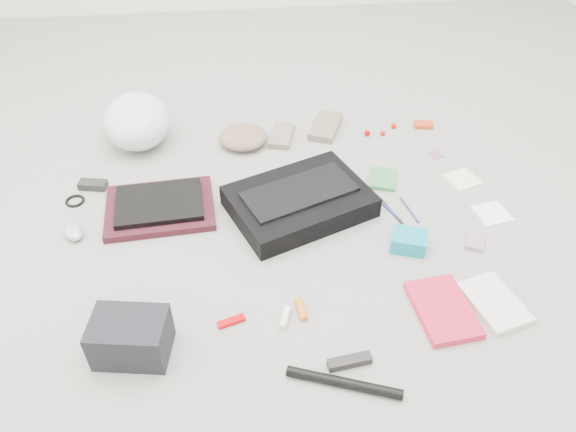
{
  "coord_description": "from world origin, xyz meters",
  "views": [
    {
      "loc": [
        -0.15,
        -1.44,
        1.34
      ],
      "look_at": [
        0.0,
        0.0,
        0.05
      ],
      "focal_mm": 35.0,
      "sensor_mm": 36.0,
      "label": 1
    }
  ],
  "objects": [
    {
      "name": "power_brick",
      "position": [
        -0.71,
        0.3,
        0.01
      ],
      "size": [
        0.11,
        0.07,
        0.03
      ],
      "primitive_type": "cube",
      "rotation": [
        0.0,
        0.0,
        -0.2
      ],
      "color": "black",
      "rests_on": "ground_plane"
    },
    {
      "name": "book_red",
      "position": [
        0.42,
        -0.43,
        0.01
      ],
      "size": [
        0.18,
        0.26,
        0.03
      ],
      "primitive_type": "cube",
      "rotation": [
        0.0,
        0.0,
        0.11
      ],
      "color": "red",
      "rests_on": "ground_plane"
    },
    {
      "name": "card_deck",
      "position": [
        0.62,
        -0.15,
        0.01
      ],
      "size": [
        0.09,
        0.1,
        0.02
      ],
      "primitive_type": "cube",
      "rotation": [
        0.0,
        0.0,
        -0.43
      ],
      "color": "#A17C93",
      "rests_on": "ground_plane"
    },
    {
      "name": "bike_pump",
      "position": [
        0.08,
        -0.64,
        0.01
      ],
      "size": [
        0.3,
        0.13,
        0.03
      ],
      "primitive_type": "cylinder",
      "rotation": [
        0.0,
        1.57,
        -0.34
      ],
      "color": "black",
      "rests_on": "ground_plane"
    },
    {
      "name": "bike_helmet",
      "position": [
        -0.56,
        0.6,
        0.1
      ],
      "size": [
        0.31,
        0.37,
        0.2
      ],
      "primitive_type": "ellipsoid",
      "rotation": [
        0.0,
        0.0,
        0.11
      ],
      "color": "white",
      "rests_on": "ground_plane"
    },
    {
      "name": "stamp_sheet",
      "position": [
        0.65,
        0.37,
        0.0
      ],
      "size": [
        0.06,
        0.07,
        0.0
      ],
      "primitive_type": "cube",
      "rotation": [
        0.0,
        0.0,
        0.27
      ],
      "color": "#986381",
      "rests_on": "ground_plane"
    },
    {
      "name": "messenger_bag",
      "position": [
        0.05,
        0.09,
        0.04
      ],
      "size": [
        0.57,
        0.49,
        0.08
      ],
      "primitive_type": "cube",
      "rotation": [
        0.0,
        0.0,
        0.39
      ],
      "color": "black",
      "rests_on": "ground_plane"
    },
    {
      "name": "book_white",
      "position": [
        0.59,
        -0.42,
        0.01
      ],
      "size": [
        0.19,
        0.24,
        0.02
      ],
      "primitive_type": "cube",
      "rotation": [
        0.0,
        0.0,
        0.27
      ],
      "color": "silver",
      "rests_on": "ground_plane"
    },
    {
      "name": "toiletry_tube_orange",
      "position": [
        -0.0,
        -0.38,
        0.01
      ],
      "size": [
        0.03,
        0.08,
        0.02
      ],
      "primitive_type": "cylinder",
      "rotation": [
        1.57,
        0.0,
        0.12
      ],
      "color": "orange",
      "rests_on": "ground_plane"
    },
    {
      "name": "lollipop_b",
      "position": [
        0.47,
        0.54,
        0.01
      ],
      "size": [
        0.02,
        0.02,
        0.02
      ],
      "primitive_type": "sphere",
      "rotation": [
        0.0,
        0.0,
        -0.01
      ],
      "color": "#B11F02",
      "rests_on": "ground_plane"
    },
    {
      "name": "u_lock",
      "position": [
        0.11,
        -0.58,
        0.01
      ],
      "size": [
        0.13,
        0.05,
        0.02
      ],
      "primitive_type": "cube",
      "rotation": [
        0.0,
        0.0,
        0.14
      ],
      "color": "black",
      "rests_on": "ground_plane"
    },
    {
      "name": "notepad",
      "position": [
        0.39,
        0.23,
        0.01
      ],
      "size": [
        0.13,
        0.15,
        0.02
      ],
      "primitive_type": "cube",
      "rotation": [
        0.0,
        0.0,
        -0.3
      ],
      "color": "#34803F",
      "rests_on": "ground_plane"
    },
    {
      "name": "accordion_wallet",
      "position": [
        0.39,
        -0.14,
        0.03
      ],
      "size": [
        0.14,
        0.12,
        0.06
      ],
      "primitive_type": "cube",
      "rotation": [
        0.0,
        0.0,
        -0.32
      ],
      "color": "#1292B6",
      "rests_on": "ground_plane"
    },
    {
      "name": "beanie",
      "position": [
        -0.13,
        0.53,
        0.04
      ],
      "size": [
        0.24,
        0.23,
        0.07
      ],
      "primitive_type": "ellipsoid",
      "rotation": [
        0.0,
        0.0,
        -0.22
      ],
      "color": "#886B55",
      "rests_on": "ground_plane"
    },
    {
      "name": "pen_navy",
      "position": [
        0.45,
        0.04,
        0.0
      ],
      "size": [
        0.04,
        0.14,
        0.01
      ],
      "primitive_type": "cylinder",
      "rotation": [
        1.57,
        0.0,
        0.2
      ],
      "color": "navy",
      "rests_on": "ground_plane"
    },
    {
      "name": "napkin_bottom",
      "position": [
        0.74,
        -0.01,
        0.0
      ],
      "size": [
        0.13,
        0.13,
        0.01
      ],
      "primitive_type": "cube",
      "rotation": [
        0.0,
        0.0,
        0.18
      ],
      "color": "white",
      "rests_on": "ground_plane"
    },
    {
      "name": "laptop_sleeve",
      "position": [
        -0.45,
        0.13,
        0.01
      ],
      "size": [
        0.4,
        0.32,
        0.03
      ],
      "primitive_type": "cube",
      "rotation": [
        0.0,
        0.0,
        0.07
      ],
      "color": "#391119",
      "rests_on": "ground_plane"
    },
    {
      "name": "multitool",
      "position": [
        -0.21,
        -0.4,
        0.01
      ],
      "size": [
        0.09,
        0.05,
        0.01
      ],
      "primitive_type": "cube",
      "rotation": [
        0.0,
        0.0,
        0.31
      ],
      "color": "#B50005",
      "rests_on": "ground_plane"
    },
    {
      "name": "laptop",
      "position": [
        -0.45,
        0.13,
        0.04
      ],
      "size": [
        0.32,
        0.25,
        0.02
      ],
      "primitive_type": "cube",
      "rotation": [
        0.0,
        0.0,
        0.07
      ],
      "color": "black",
      "rests_on": "laptop_sleeve"
    },
    {
      "name": "camera_bag",
      "position": [
        -0.48,
        -0.47,
        0.07
      ],
      "size": [
        0.22,
        0.17,
        0.13
      ],
      "primitive_type": "cube",
      "rotation": [
        0.0,
        0.0,
        -0.16
      ],
      "color": "black",
      "rests_on": "ground_plane"
    },
    {
      "name": "lollipop_c",
      "position": [
        0.53,
        0.58,
        0.01
      ],
      "size": [
        0.03,
        0.03,
        0.02
      ],
      "primitive_type": "sphere",
      "rotation": [
        0.0,
        0.0,
        0.1
      ],
      "color": "#C91000",
      "rests_on": "ground_plane"
    },
    {
      "name": "napkin_top",
      "position": [
        0.7,
        0.2,
        0.0
      ],
      "size": [
        0.14,
        0.14,
        0.01
      ],
      "primitive_type": "cube",
      "rotation": [
        0.0,
        0.0,
        0.33
      ],
      "color": "silver",
      "rests_on": "ground_plane"
    },
    {
      "name": "ground_plane",
      "position": [
        0.0,
        0.0,
        0.0
      ],
      "size": [
        4.0,
        4.0,
        0.0
      ],
      "primitive_type": "plane",
      "color": "gray"
    },
    {
      "name": "bag_flap",
      "position": [
        0.05,
        0.09,
        0.08
      ],
      "size": [
        0.43,
        0.32,
        0.01
      ],
      "primitive_type": "cube",
      "rotation": [
        0.0,
        0.0,
        0.39
      ],
      "color": "black",
      "rests_on": "messenger_bag"
    },
    {
      "name": "pen_black",
      "position": [
        0.38,
        0.04,
        0.0
      ],
      "size": [
        0.05,
        0.15,
        0.01
      ],
      "primitive_type": "cylinder",
      "rotation": [
        1.57,
        0.0,
        0.3
      ],
      "color": "black",
      "rests_on": "ground_plane"
    },
    {
      "name": "mouse",
      "position": [
        -0.74,
        0.03,
        0.02
      ],
      "size": [
        0.09,
        0.11,
        0.04
      ],
      "primitive_type": "ellipsoid",
      "rotation": [
        0.0,
        0.0,
        0.43
      ],
      "color": "#A8A6B2",
      "rests_on": "ground_plane"
    },
    {
      "name": "cable_coil",
      "position": [
        -0.77,
        0.22,
        0.01
      ],
      "size": [
        0.07,
        0.07,
        0.01
      ],
      "primitive_type": "torus",
      "rotation": [
        0.0,
        0.0,
        0.01
      ],
      "color": "black",
      "rests_on": "ground_plane"
    },
    {
      "name": "toiletry_tube_white",
      "position": [
        -0.05,
        -0.41,
        0.01
      ],
      "size": [
        0.04,
        0.08,
        0.02
      ],
      "primitive_type": "cylinder",
      "rotation": [
        1.57,
        0.0,
        -0.33
      ],
      "color": "silver",
      "rests_on": "ground_plane"
    },
    {
      "name": "mitten_right",
      "position": [
        0.23,
        0.6,
        0.02
      ],
      "size": [
        0.18,
        0.24,
        0.03
      ],
      "primitive_type": "cube",
      "rotation": [
        0.0,
        0.0,
        -0.39
      ],
      "color": "#7F6A57",
      "rests_on": "ground_plane"
    },
    {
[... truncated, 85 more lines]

